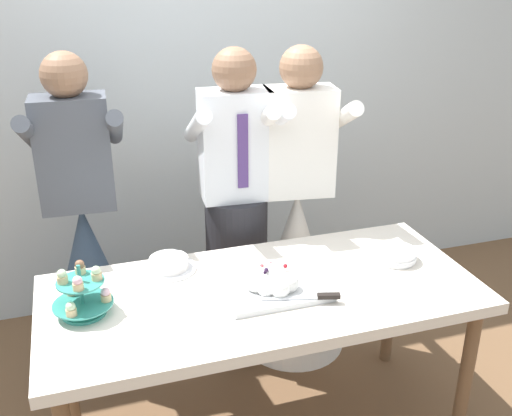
# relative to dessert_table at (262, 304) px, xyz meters

# --- Properties ---
(rear_wall) EXTENTS (5.20, 0.10, 2.90)m
(rear_wall) POSITION_rel_dessert_table_xyz_m (0.00, 1.41, 0.75)
(rear_wall) COLOR silver
(rear_wall) RESTS_ON ground_plane
(dessert_table) EXTENTS (1.80, 0.80, 0.78)m
(dessert_table) POSITION_rel_dessert_table_xyz_m (0.00, 0.00, 0.00)
(dessert_table) COLOR silver
(dessert_table) RESTS_ON ground_plane
(cupcake_stand) EXTENTS (0.23, 0.23, 0.21)m
(cupcake_stand) POSITION_rel_dessert_table_xyz_m (-0.71, 0.04, 0.16)
(cupcake_stand) COLOR teal
(cupcake_stand) RESTS_ON dessert_table
(main_cake_tray) EXTENTS (0.43, 0.33, 0.12)m
(main_cake_tray) POSITION_rel_dessert_table_xyz_m (0.03, -0.03, 0.12)
(main_cake_tray) COLOR silver
(main_cake_tray) RESTS_ON dessert_table
(plate_stack) EXTENTS (0.18, 0.19, 0.05)m
(plate_stack) POSITION_rel_dessert_table_xyz_m (0.65, 0.05, 0.10)
(plate_stack) COLOR white
(plate_stack) RESTS_ON dessert_table
(round_cake) EXTENTS (0.24, 0.24, 0.06)m
(round_cake) POSITION_rel_dessert_table_xyz_m (-0.34, 0.28, 0.10)
(round_cake) COLOR white
(round_cake) RESTS_ON dessert_table
(person_groom) EXTENTS (0.49, 0.51, 1.66)m
(person_groom) POSITION_rel_dessert_table_xyz_m (0.08, 0.66, 0.05)
(person_groom) COLOR #232328
(person_groom) RESTS_ON ground_plane
(person_bride) EXTENTS (0.56, 0.56, 1.66)m
(person_bride) POSITION_rel_dessert_table_xyz_m (0.39, 0.62, -0.12)
(person_bride) COLOR white
(person_bride) RESTS_ON ground_plane
(person_guest) EXTENTS (0.56, 0.56, 1.66)m
(person_guest) POSITION_rel_dessert_table_xyz_m (-0.68, 0.77, -0.12)
(person_guest) COLOR #334760
(person_guest) RESTS_ON ground_plane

